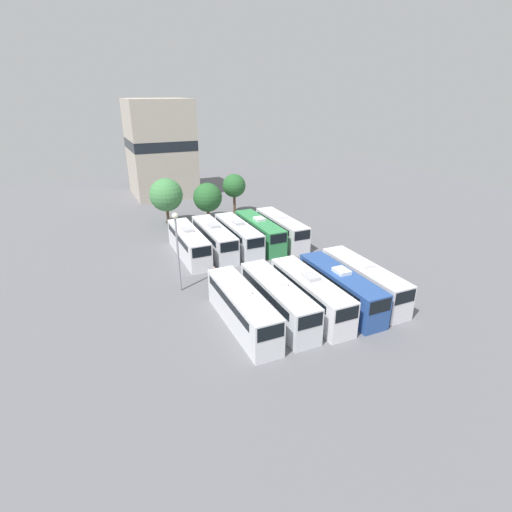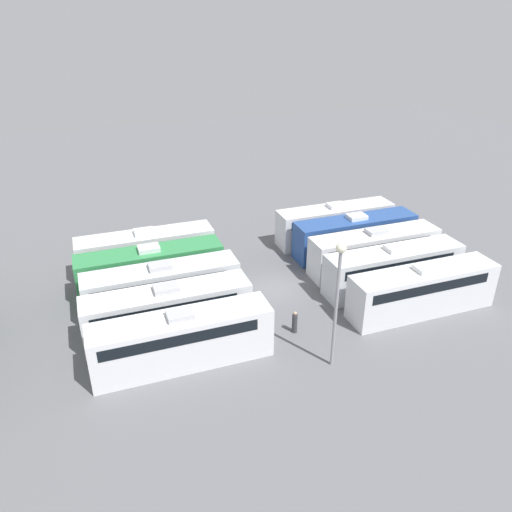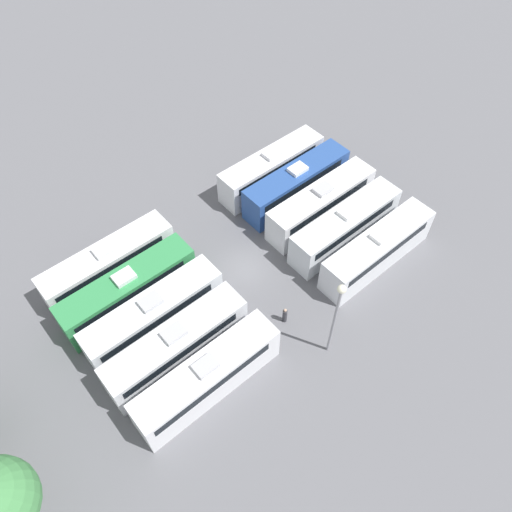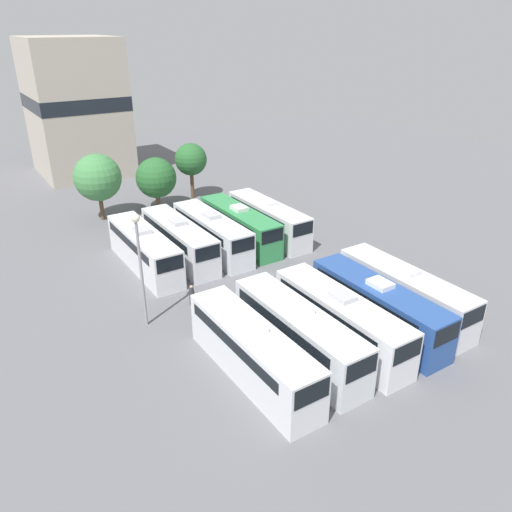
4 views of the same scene
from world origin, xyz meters
name	(u,v)px [view 3 (image 3 of 4)]	position (x,y,z in m)	size (l,w,h in m)	color
ground_plane	(245,269)	(0.00, 0.00, 0.00)	(127.39, 127.39, 0.00)	slate
bus_0	(377,249)	(-6.58, -8.70, 1.83)	(2.55, 11.07, 3.69)	silver
bus_1	(345,226)	(-3.11, -8.58, 1.83)	(2.55, 11.07, 3.69)	silver
bus_2	(321,203)	(0.11, -8.87, 1.83)	(2.55, 11.07, 3.69)	white
bus_3	(296,183)	(3.37, -8.97, 1.83)	(2.55, 11.07, 3.69)	#284C93
bus_4	(271,168)	(6.39, -8.60, 1.83)	(2.55, 11.07, 3.69)	silver
bus_5	(207,377)	(-6.49, 8.68, 1.83)	(2.55, 11.07, 3.69)	silver
bus_6	(176,345)	(-3.14, 8.89, 1.83)	(2.55, 11.07, 3.69)	silver
bus_7	(154,314)	(0.07, 8.69, 1.83)	(2.55, 11.07, 3.69)	silver
bus_8	(128,290)	(3.21, 8.99, 1.83)	(2.55, 11.07, 3.69)	#338C4C
bus_9	(109,263)	(6.42, 8.84, 1.83)	(2.55, 11.07, 3.69)	silver
worker_person	(285,315)	(-5.88, 0.87, 0.75)	(0.36, 0.36, 1.62)	#333338
light_pole	(337,310)	(-9.80, 0.10, 5.59)	(0.60, 0.60, 8.31)	gray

